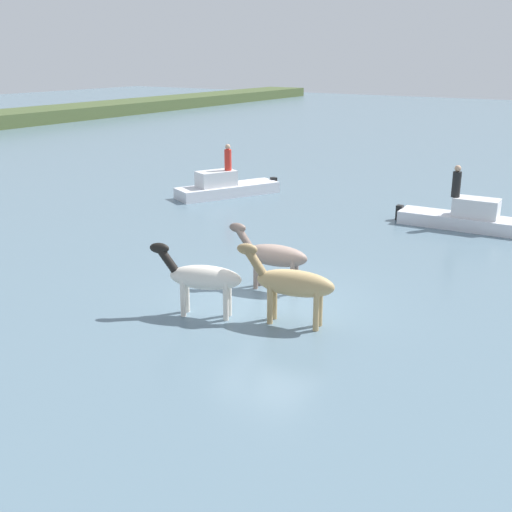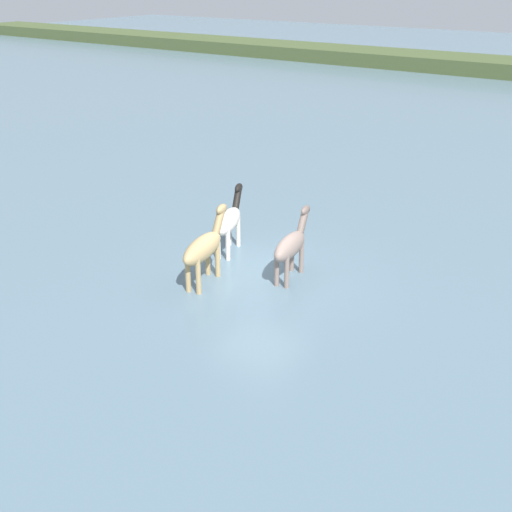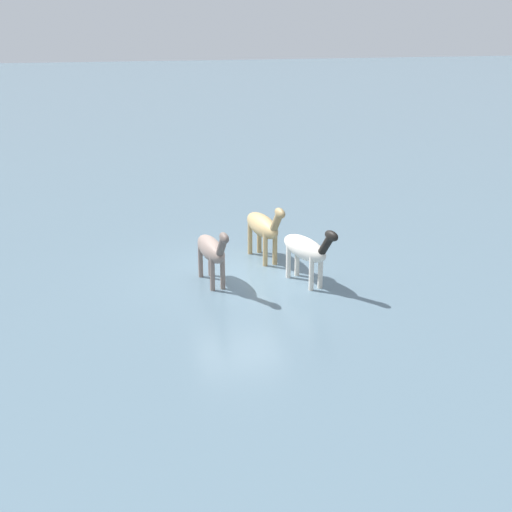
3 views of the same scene
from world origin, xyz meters
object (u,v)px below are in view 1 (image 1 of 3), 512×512
(person_boatman_standing, at_px, (228,158))
(person_watcher_seated, at_px, (457,182))
(boat_launch_far, at_px, (462,220))
(horse_rear_stallion, at_px, (292,283))
(boat_motor_center, at_px, (226,189))
(horse_pinto_flank, at_px, (202,278))
(horse_dark_mare, at_px, (273,255))

(person_boatman_standing, distance_m, person_watcher_seated, 10.31)
(boat_launch_far, bearing_deg, horse_rear_stallion, -98.02)
(horse_rear_stallion, bearing_deg, boat_launch_far, -106.80)
(boat_motor_center, bearing_deg, horse_pinto_flank, 59.31)
(horse_rear_stallion, xyz_separation_m, horse_pinto_flank, (-0.75, 2.12, -0.05))
(boat_launch_far, bearing_deg, horse_pinto_flank, -107.55)
(horse_rear_stallion, xyz_separation_m, person_watcher_seated, (11.08, -0.64, 0.67))
(horse_pinto_flank, bearing_deg, horse_rear_stallion, 179.30)
(horse_rear_stallion, distance_m, horse_pinto_flank, 2.25)
(boat_motor_center, height_order, boat_launch_far, boat_motor_center)
(boat_motor_center, bearing_deg, person_watcher_seated, 116.65)
(horse_pinto_flank, xyz_separation_m, boat_motor_center, (11.70, 7.71, -0.70))
(boat_launch_far, bearing_deg, person_watcher_seated, -155.57)
(horse_dark_mare, xyz_separation_m, boat_launch_far, (9.45, -2.57, -0.68))
(person_boatman_standing, bearing_deg, horse_dark_mare, -138.68)
(person_boatman_standing, bearing_deg, boat_launch_far, -88.42)
(horse_dark_mare, distance_m, boat_motor_center, 12.32)
(boat_motor_center, height_order, person_boatman_standing, person_boatman_standing)
(horse_pinto_flank, distance_m, boat_launch_far, 12.40)
(horse_rear_stallion, xyz_separation_m, person_boatman_standing, (10.95, 9.67, 0.68))
(horse_pinto_flank, relative_size, person_boatman_standing, 1.96)
(horse_dark_mare, distance_m, person_watcher_seated, 9.59)
(horse_dark_mare, height_order, boat_motor_center, horse_dark_mare)
(horse_pinto_flank, height_order, person_watcher_seated, person_watcher_seated)
(person_boatman_standing, bearing_deg, boat_motor_center, 89.56)
(horse_pinto_flank, relative_size, boat_launch_far, 0.49)
(horse_rear_stallion, xyz_separation_m, horse_dark_mare, (1.79, 1.62, -0.07))
(horse_rear_stallion, distance_m, person_boatman_standing, 14.63)
(boat_launch_far, height_order, person_watcher_seated, person_watcher_seated)
(horse_dark_mare, xyz_separation_m, person_watcher_seated, (9.29, -2.26, 0.74))
(horse_dark_mare, xyz_separation_m, horse_pinto_flank, (-2.54, 0.50, 0.02))
(boat_motor_center, bearing_deg, horse_rear_stallion, 67.85)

